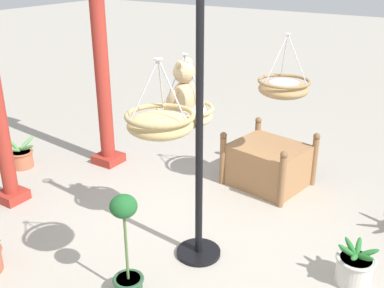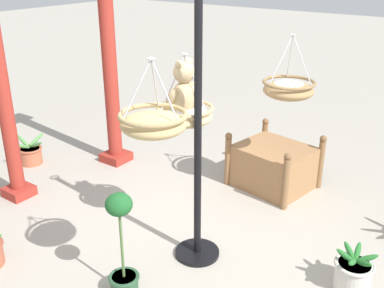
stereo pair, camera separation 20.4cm
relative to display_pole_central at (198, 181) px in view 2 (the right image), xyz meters
name	(u,v)px [view 2 (the right image)]	position (x,y,z in m)	size (l,w,h in m)	color
ground_plane	(196,239)	(0.21, 0.16, -0.82)	(40.00, 40.00, 0.00)	#A8A093
display_pole_central	(198,181)	(0.00, 0.00, 0.00)	(0.44, 0.44, 2.58)	black
hanging_basket_with_teddy	(185,114)	(0.15, 0.25, 0.57)	(0.54, 0.54, 0.68)	tan
teddy_bear	(183,91)	(0.15, 0.27, 0.79)	(0.36, 0.33, 0.52)	tan
hanging_basket_left_high	(153,123)	(-0.78, -0.15, 0.85)	(0.51, 0.51, 0.56)	tan
hanging_basket_right_low	(289,89)	(1.54, -0.17, 0.57)	(0.59, 0.59, 0.72)	#A37F51
greenhouse_pillar_right	(3,97)	(-0.30, 2.49, 0.46)	(0.33, 0.33, 2.66)	#9E2D23
greenhouse_pillar_far_back	(110,67)	(1.15, 2.24, 0.57)	(0.37, 0.37, 2.87)	#9E2D23
wooden_planter_box	(274,165)	(1.77, 0.05, -0.53)	(0.99, 1.09, 0.72)	#9E7047
potted_plant_fern_front	(353,272)	(0.40, -1.42, -0.65)	(0.39, 0.37, 0.41)	beige
potted_plant_bushy_green	(122,251)	(-0.83, 0.20, -0.38)	(0.28, 0.28, 0.99)	#2D5638
potted_plant_small_succulent	(31,153)	(0.38, 3.16, -0.66)	(0.55, 0.54, 0.41)	#BC6042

